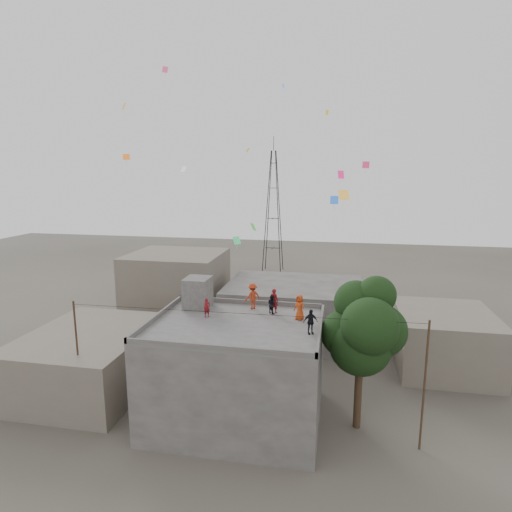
{
  "coord_description": "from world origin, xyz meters",
  "views": [
    {
      "loc": [
        5.75,
        -23.2,
        14.84
      ],
      "look_at": [
        0.6,
        3.11,
        9.6
      ],
      "focal_mm": 30.0,
      "sensor_mm": 36.0,
      "label": 1
    }
  ],
  "objects_px": {
    "stair_head_box": "(198,293)",
    "person_dark_adult": "(310,322)",
    "tree": "(364,329)",
    "transmission_tower": "(273,212)",
    "person_red_adult": "(274,301)"
  },
  "relations": [
    {
      "from": "stair_head_box",
      "to": "person_dark_adult",
      "type": "height_order",
      "value": "stair_head_box"
    },
    {
      "from": "tree",
      "to": "transmission_tower",
      "type": "xyz_separation_m",
      "value": [
        -11.37,
        39.4,
        2.97
      ]
    },
    {
      "from": "person_red_adult",
      "to": "stair_head_box",
      "type": "bearing_deg",
      "value": 19.46
    },
    {
      "from": "tree",
      "to": "person_dark_adult",
      "type": "height_order",
      "value": "tree"
    },
    {
      "from": "stair_head_box",
      "to": "transmission_tower",
      "type": "distance_m",
      "value": 37.46
    },
    {
      "from": "tree",
      "to": "person_red_adult",
      "type": "distance_m",
      "value": 5.85
    },
    {
      "from": "tree",
      "to": "transmission_tower",
      "type": "distance_m",
      "value": 41.12
    },
    {
      "from": "transmission_tower",
      "to": "person_red_adult",
      "type": "distance_m",
      "value": 38.04
    },
    {
      "from": "transmission_tower",
      "to": "person_red_adult",
      "type": "bearing_deg",
      "value": -81.08
    },
    {
      "from": "transmission_tower",
      "to": "stair_head_box",
      "type": "bearing_deg",
      "value": -88.77
    },
    {
      "from": "transmission_tower",
      "to": "person_red_adult",
      "type": "relative_size",
      "value": 12.74
    },
    {
      "from": "person_red_adult",
      "to": "person_dark_adult",
      "type": "height_order",
      "value": "person_red_adult"
    },
    {
      "from": "stair_head_box",
      "to": "person_red_adult",
      "type": "relative_size",
      "value": 1.27
    },
    {
      "from": "tree",
      "to": "person_dark_adult",
      "type": "distance_m",
      "value": 3.32
    },
    {
      "from": "tree",
      "to": "person_red_adult",
      "type": "xyz_separation_m",
      "value": [
        -5.48,
        1.89,
        0.78
      ]
    }
  ]
}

